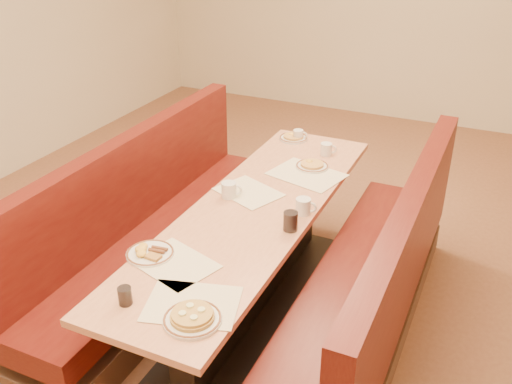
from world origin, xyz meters
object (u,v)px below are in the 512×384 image
at_px(coffee_mug_b, 230,190).
at_px(soda_tumbler_near, 125,296).
at_px(diner_table, 254,262).
at_px(eggs_plate, 149,253).
at_px(booth_right, 370,294).
at_px(pancake_plate, 192,318).
at_px(coffee_mug_c, 327,149).
at_px(booth_left, 155,237).
at_px(soda_tumbler_mid, 291,221).
at_px(coffee_mug_a, 304,206).
at_px(coffee_mug_d, 299,135).

bearing_deg(coffee_mug_b, soda_tumbler_near, -109.59).
xyz_separation_m(diner_table, soda_tumbler_near, (-0.16, -1.04, 0.42)).
bearing_deg(diner_table, eggs_plate, -112.90).
height_order(diner_table, booth_right, booth_right).
bearing_deg(pancake_plate, diner_table, 99.96).
xyz_separation_m(coffee_mug_c, soda_tumbler_near, (-0.29, -1.97, -0.00)).
bearing_deg(booth_left, coffee_mug_c, 46.97).
distance_m(booth_left, booth_right, 1.46).
distance_m(booth_left, pancake_plate, 1.42).
bearing_deg(soda_tumbler_mid, coffee_mug_c, 97.90).
distance_m(booth_right, pancake_plate, 1.23).
xyz_separation_m(coffee_mug_a, soda_tumbler_mid, (-0.00, -0.20, 0.01)).
xyz_separation_m(booth_left, coffee_mug_b, (0.53, 0.07, 0.44)).
height_order(booth_left, coffee_mug_c, booth_left).
distance_m(coffee_mug_a, coffee_mug_c, 0.87).
xyz_separation_m(booth_left, soda_tumbler_mid, (1.01, -0.13, 0.44)).
bearing_deg(eggs_plate, booth_left, 124.08).
relative_size(booth_right, pancake_plate, 9.72).
bearing_deg(soda_tumbler_near, coffee_mug_d, 89.74).
distance_m(diner_table, coffee_mug_b, 0.48).
relative_size(coffee_mug_d, soda_tumbler_mid, 0.94).
distance_m(coffee_mug_a, coffee_mug_b, 0.48).
bearing_deg(pancake_plate, soda_tumbler_near, -176.24).
distance_m(eggs_plate, soda_tumbler_mid, 0.78).
distance_m(diner_table, soda_tumbler_mid, 0.53).
bearing_deg(soda_tumbler_near, soda_tumbler_mid, 64.33).
xyz_separation_m(booth_right, soda_tumbler_mid, (-0.45, -0.13, 0.44)).
relative_size(booth_left, soda_tumbler_near, 28.73).
height_order(booth_right, coffee_mug_b, booth_right).
distance_m(pancake_plate, coffee_mug_a, 1.09).
xyz_separation_m(coffee_mug_d, soda_tumbler_mid, (0.43, -1.23, 0.01)).
relative_size(booth_left, eggs_plate, 10.20).
xyz_separation_m(pancake_plate, coffee_mug_d, (-0.32, 2.12, 0.02)).
xyz_separation_m(diner_table, booth_right, (0.73, 0.00, -0.01)).
xyz_separation_m(coffee_mug_b, coffee_mug_d, (0.05, 1.03, -0.01)).
xyz_separation_m(coffee_mug_c, soda_tumbler_mid, (0.15, -1.06, 0.01)).
bearing_deg(coffee_mug_d, coffee_mug_a, -89.23).
height_order(diner_table, coffee_mug_a, coffee_mug_a).
bearing_deg(booth_right, booth_left, 180.00).
relative_size(eggs_plate, soda_tumbler_mid, 2.22).
bearing_deg(coffee_mug_b, coffee_mug_c, 46.99).
bearing_deg(booth_left, soda_tumbler_near, -60.95).
height_order(coffee_mug_b, soda_tumbler_near, coffee_mug_b).
xyz_separation_m(diner_table, booth_left, (-0.73, 0.00, -0.01)).
xyz_separation_m(coffee_mug_a, soda_tumbler_near, (-0.44, -1.11, -0.01)).
height_order(diner_table, booth_left, booth_left).
height_order(coffee_mug_b, coffee_mug_c, coffee_mug_b).
xyz_separation_m(booth_right, coffee_mug_a, (-0.45, 0.07, 0.44)).
relative_size(eggs_plate, coffee_mug_c, 2.15).
xyz_separation_m(soda_tumbler_near, soda_tumbler_mid, (0.44, 0.91, 0.01)).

